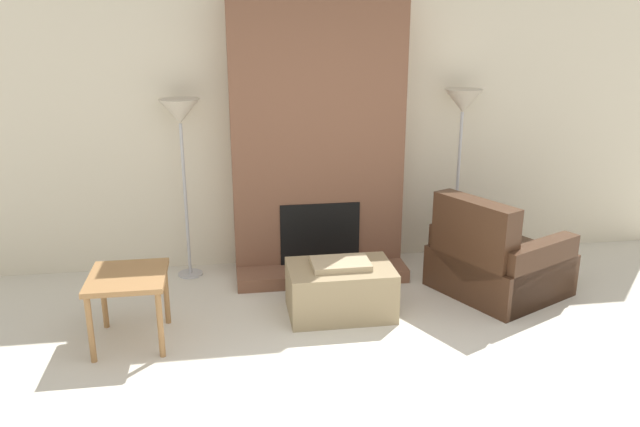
{
  "coord_description": "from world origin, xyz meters",
  "views": [
    {
      "loc": [
        -0.86,
        -3.15,
        2.38
      ],
      "look_at": [
        0.0,
        2.39,
        0.62
      ],
      "focal_mm": 35.0,
      "sensor_mm": 36.0,
      "label": 1
    }
  ],
  "objects": [
    {
      "name": "ground_plane",
      "position": [
        0.0,
        0.0,
        0.0
      ],
      "size": [
        24.0,
        24.0,
        0.0
      ],
      "primitive_type": "plane",
      "color": "beige"
    },
    {
      "name": "wall_back",
      "position": [
        0.0,
        2.84,
        1.3
      ],
      "size": [
        7.78,
        0.06,
        2.6
      ],
      "primitive_type": "cube",
      "color": "beige",
      "rests_on": "ground_plane"
    },
    {
      "name": "fireplace",
      "position": [
        0.0,
        2.59,
        1.25
      ],
      "size": [
        1.61,
        0.76,
        2.6
      ],
      "color": "brown",
      "rests_on": "ground_plane"
    },
    {
      "name": "ottoman",
      "position": [
        0.04,
        1.55,
        0.22
      ],
      "size": [
        0.87,
        0.58,
        0.47
      ],
      "color": "#998460",
      "rests_on": "ground_plane"
    },
    {
      "name": "armchair",
      "position": [
        1.48,
        1.75,
        0.28
      ],
      "size": [
        1.29,
        1.3,
        0.92
      ],
      "rotation": [
        0.0,
        0.0,
        2.03
      ],
      "color": "#422819",
      "rests_on": "ground_plane"
    },
    {
      "name": "side_table",
      "position": [
        -1.63,
        1.32,
        0.47
      ],
      "size": [
        0.57,
        0.62,
        0.55
      ],
      "color": "#9E7042",
      "rests_on": "ground_plane"
    },
    {
      "name": "floor_lamp_left",
      "position": [
        -1.25,
        2.58,
        1.5
      ],
      "size": [
        0.37,
        0.37,
        1.7
      ],
      "color": "#ADADB2",
      "rests_on": "ground_plane"
    },
    {
      "name": "floor_lamp_right",
      "position": [
        1.42,
        2.58,
        1.54
      ],
      "size": [
        0.37,
        0.37,
        1.74
      ],
      "color": "#ADADB2",
      "rests_on": "ground_plane"
    }
  ]
}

